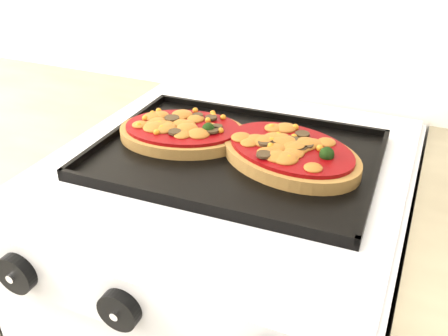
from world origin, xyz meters
The scene contains 6 objects.
control_panel centered at (-0.01, 1.39, 0.85)m, with size 0.60×0.02×0.09m, color silver.
knob_left centered at (-0.18, 1.37, 0.85)m, with size 0.06×0.06×0.02m, color black.
knob_center centered at (-0.02, 1.37, 0.85)m, with size 0.06×0.06×0.02m, color black.
baking_tray centered at (0.01, 1.70, 0.92)m, with size 0.47×0.35×0.02m, color black.
pizza_left centered at (-0.11, 1.71, 0.94)m, with size 0.23×0.16×0.03m, color #A47438, non-canonical shape.
pizza_right centered at (0.10, 1.71, 0.94)m, with size 0.25×0.17×0.04m, color #A47438, non-canonical shape.
Camera 1 is at (0.29, 1.00, 1.32)m, focal length 40.00 mm.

